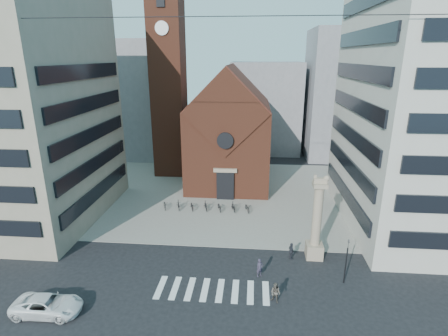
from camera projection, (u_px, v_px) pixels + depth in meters
The scene contains 23 objects.
ground at pixel (210, 269), 32.81m from camera, with size 120.00×120.00×0.00m, color black.
piazza at pixel (226, 194), 50.82m from camera, with size 46.00×30.00×0.05m, color gray.
zebra_crossing at pixel (213, 290), 29.92m from camera, with size 10.20×3.20×0.01m, color white, non-canonical shape.
church at pixel (230, 131), 54.11m from camera, with size 12.00×16.65×18.00m.
campanile at pixel (168, 78), 55.36m from camera, with size 5.50×5.50×31.20m.
building_left at pixel (14, 112), 40.28m from camera, with size 18.00×20.00×26.00m, color gray.
building_right at pixel (445, 87), 37.33m from camera, with size 18.00×22.00×32.00m, color #B5AFA4.
bg_block_left at pixel (134, 99), 69.02m from camera, with size 16.00×14.00×22.00m, color gray.
bg_block_mid at pixel (265, 107), 72.25m from camera, with size 14.00×12.00×18.00m, color gray.
bg_block_right at pixel (350, 95), 67.17m from camera, with size 16.00×14.00×24.00m, color gray.
lion_column at pixel (316, 226), 33.78m from camera, with size 1.63×1.60×8.68m.
traffic_light at pixel (346, 260), 30.18m from camera, with size 0.13×0.16×4.30m.
white_car at pixel (47, 305), 27.01m from camera, with size 2.43×5.28×1.47m, color white.
pedestrian_0 at pixel (260, 268), 31.55m from camera, with size 0.64×0.42×1.75m, color #322B3C.
pedestrian_1 at pixel (276, 293), 28.21m from camera, with size 0.85×0.66×1.74m, color #514940.
pedestrian_2 at pixel (291, 251), 34.22m from camera, with size 1.03×0.43×1.76m, color #282930.
scooter_0 at pixel (165, 205), 45.69m from camera, with size 0.68×1.94×1.02m, color black.
scooter_1 at pixel (178, 205), 45.53m from camera, with size 0.53×1.89×1.13m, color black.
scooter_2 at pixel (192, 206), 45.40m from camera, with size 0.68×1.94×1.02m, color black.
scooter_3 at pixel (206, 206), 45.24m from camera, with size 0.53×1.89×1.13m, color black.
scooter_4 at pixel (219, 207), 45.11m from camera, with size 0.68×1.94×1.02m, color black.
scooter_5 at pixel (233, 207), 44.94m from camera, with size 0.53×1.89×1.13m, color black.
scooter_6 at pixel (247, 208), 44.81m from camera, with size 0.68×1.94×1.02m, color black.
Camera 1 is at (3.70, -28.10, 19.14)m, focal length 28.00 mm.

